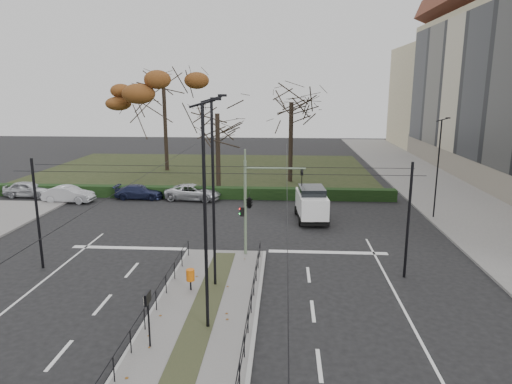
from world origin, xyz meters
TOP-DOWN VIEW (x-y plane):
  - ground at (0.00, 0.00)m, footprint 140.00×140.00m
  - median_island at (0.00, -2.50)m, footprint 4.40×15.00m
  - sidewalk_east at (18.00, 22.00)m, footprint 8.00×90.00m
  - park at (-6.00, 32.00)m, footprint 38.00×26.00m
  - hedge at (-6.00, 18.60)m, footprint 38.00×1.00m
  - median_railing at (0.00, -2.60)m, footprint 4.14×13.24m
  - catenary at (0.00, 1.62)m, footprint 20.00×34.00m
  - traffic_light at (1.51, 4.50)m, footprint 3.71×2.09m
  - litter_bin at (-0.98, -0.52)m, footprint 0.40×0.40m
  - info_panel at (-1.51, -5.42)m, footprint 0.12×0.56m
  - streetlamp_median_near at (0.42, -3.85)m, footprint 0.75×0.15m
  - streetlamp_median_far at (0.10, 0.18)m, footprint 0.76×0.16m
  - streetlamp_sidewalk at (14.52, 13.17)m, footprint 0.61×0.13m
  - parked_car_first at (-19.49, 17.97)m, footprint 4.27×1.85m
  - parked_car_second at (-14.96, 16.29)m, footprint 4.31×1.67m
  - parked_car_third at (-9.38, 17.98)m, footprint 4.24×1.76m
  - parked_car_fourth at (-4.55, 17.91)m, footprint 5.04×2.72m
  - white_van at (5.37, 12.28)m, footprint 2.40×4.80m
  - rust_tree at (-10.49, 31.86)m, footprint 10.80×10.80m
  - bare_tree_center at (3.94, 26.12)m, footprint 6.23×6.23m
  - bare_tree_near at (-3.03, 22.67)m, footprint 5.77×5.77m

SIDE VIEW (x-z plane):
  - ground at x=0.00m, z-range 0.00..0.00m
  - park at x=-6.00m, z-range 0.00..0.10m
  - median_island at x=0.00m, z-range 0.00..0.14m
  - sidewalk_east at x=18.00m, z-range 0.00..0.14m
  - hedge at x=-6.00m, z-range 0.00..1.00m
  - parked_car_third at x=-9.38m, z-range 0.00..1.22m
  - parked_car_fourth at x=-4.55m, z-range 0.00..1.34m
  - parked_car_second at x=-14.96m, z-range 0.00..1.40m
  - parked_car_first at x=-19.49m, z-range 0.00..1.43m
  - litter_bin at x=-0.98m, z-range 0.36..1.39m
  - median_railing at x=0.00m, z-range 0.52..1.44m
  - white_van at x=5.37m, z-range 0.05..2.53m
  - info_panel at x=-1.51m, z-range 0.75..2.91m
  - traffic_light at x=1.51m, z-range 0.59..6.04m
  - catenary at x=0.00m, z-range 0.42..6.42m
  - streetlamp_sidewalk at x=14.52m, z-range 0.20..7.55m
  - streetlamp_median_near at x=0.42m, z-range 0.22..9.24m
  - streetlamp_median_far at x=0.10m, z-range 0.22..9.31m
  - bare_tree_near at x=-3.03m, z-range 1.95..11.38m
  - bare_tree_center at x=3.94m, z-range 2.21..12.92m
  - rust_tree at x=-10.49m, z-range 3.33..15.75m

